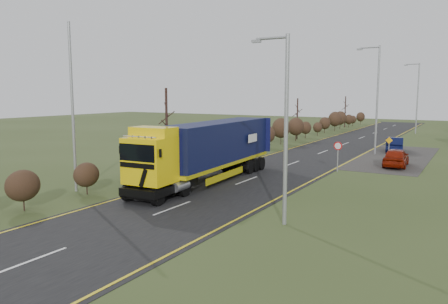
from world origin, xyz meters
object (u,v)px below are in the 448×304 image
Objects in this scene: lorry at (208,148)px; streetlight_near at (284,122)px; car_red_hatchback at (396,157)px; speed_sign at (338,151)px; car_blue_sedan at (395,145)px.

streetlight_near is at bearing -41.76° from lorry.
lorry is 9.98m from streetlight_near.
lorry is 1.75× the size of streetlight_near.
car_red_hatchback is (9.39, 12.38, -1.50)m from lorry.
lorry is 9.90m from speed_sign.
speed_sign is (-3.26, -4.65, 0.82)m from car_red_hatchback.
car_blue_sedan is at bearing 66.31° from lorry.
lorry is at bearing 62.00° from car_blue_sedan.
car_red_hatchback reaches higher than car_blue_sedan.
lorry is 6.39× the size of speed_sign.
car_red_hatchback is 9.15m from car_blue_sedan.
speed_sign reaches higher than car_red_hatchback.
car_red_hatchback is at bearing 91.83° from car_blue_sedan.
streetlight_near is at bearing 81.71° from car_blue_sedan.
streetlight_near reaches higher than speed_sign.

